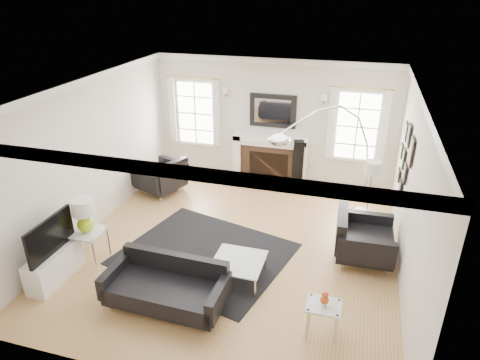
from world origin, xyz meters
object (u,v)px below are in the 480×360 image
(sofa, at_px, (168,286))
(armchair_left, at_px, (163,177))
(fireplace, at_px, (270,160))
(armchair_right, at_px, (361,239))
(arc_floor_lamp, at_px, (326,166))
(coffee_table, at_px, (238,262))
(gourd_lamp, at_px, (84,213))

(sofa, bearing_deg, armchair_left, 116.39)
(fireplace, bearing_deg, armchair_right, -50.97)
(armchair_right, height_order, arc_floor_lamp, arc_floor_lamp)
(coffee_table, bearing_deg, sofa, -134.61)
(sofa, height_order, coffee_table, sofa)
(coffee_table, distance_m, arc_floor_lamp, 2.31)
(fireplace, bearing_deg, gourd_lamp, -119.39)
(sofa, height_order, armchair_right, armchair_right)
(sofa, bearing_deg, gourd_lamp, 159.87)
(sofa, height_order, gourd_lamp, gourd_lamp)
(sofa, relative_size, armchair_right, 1.66)
(armchair_left, bearing_deg, fireplace, 29.78)
(sofa, xyz_separation_m, arc_floor_lamp, (1.90, 2.58, 1.05))
(armchair_left, relative_size, coffee_table, 1.56)
(fireplace, xyz_separation_m, armchair_right, (2.13, -2.63, -0.15))
(sofa, xyz_separation_m, armchair_left, (-1.64, 3.31, 0.06))
(arc_floor_lamp, bearing_deg, armchair_left, 168.35)
(gourd_lamp, xyz_separation_m, arc_floor_lamp, (3.61, 1.95, 0.45))
(fireplace, height_order, armchair_left, fireplace)
(coffee_table, relative_size, arc_floor_lamp, 0.31)
(gourd_lamp, bearing_deg, sofa, -20.13)
(armchair_left, bearing_deg, sofa, -63.61)
(fireplace, relative_size, armchair_left, 1.39)
(armchair_left, relative_size, arc_floor_lamp, 0.49)
(armchair_left, distance_m, arc_floor_lamp, 3.75)
(coffee_table, xyz_separation_m, gourd_lamp, (-2.52, -0.20, 0.59))
(sofa, height_order, arc_floor_lamp, arc_floor_lamp)
(sofa, relative_size, coffee_table, 2.26)
(coffee_table, bearing_deg, armchair_right, 30.73)
(sofa, bearing_deg, arc_floor_lamp, 53.53)
(armchair_left, distance_m, coffee_table, 3.49)
(fireplace, height_order, gourd_lamp, gourd_lamp)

